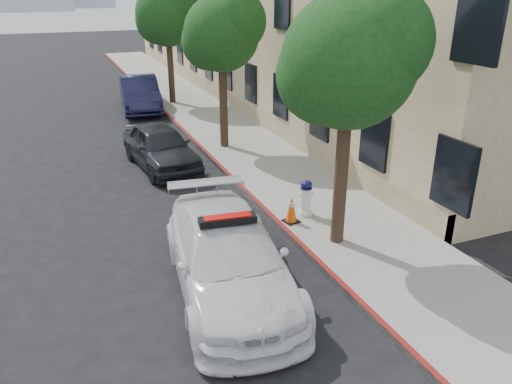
{
  "coord_description": "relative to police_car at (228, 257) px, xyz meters",
  "views": [
    {
      "loc": [
        -2.8,
        -10.83,
        5.7
      ],
      "look_at": [
        1.49,
        -0.45,
        1.0
      ],
      "focal_mm": 35.0,
      "sensor_mm": 36.0,
      "label": 1
    }
  ],
  "objects": [
    {
      "name": "curb_strip",
      "position": [
        2.11,
        12.77,
        -0.68
      ],
      "size": [
        0.12,
        50.0,
        0.15
      ],
      "primitive_type": "cube",
      "color": "maroon",
      "rests_on": "ground"
    },
    {
      "name": "traffic_cone",
      "position": [
        2.4,
        2.06,
        -0.26
      ],
      "size": [
        0.43,
        0.43,
        0.7
      ],
      "rotation": [
        0.0,
        0.0,
        0.21
      ],
      "color": "black",
      "rests_on": "sidewalk"
    },
    {
      "name": "fire_hydrant",
      "position": [
        2.93,
        2.31,
        -0.14
      ],
      "size": [
        0.39,
        0.37,
        0.95
      ],
      "rotation": [
        0.0,
        0.0,
        -0.05
      ],
      "color": "white",
      "rests_on": "sidewalk"
    },
    {
      "name": "tree_far",
      "position": [
        2.97,
        16.75,
        3.63
      ],
      "size": [
        3.1,
        3.0,
        5.81
      ],
      "color": "black",
      "rests_on": "sidewalk"
    },
    {
      "name": "tree_mid",
      "position": [
        2.97,
        8.75,
        3.4
      ],
      "size": [
        2.77,
        2.64,
        5.43
      ],
      "color": "black",
      "rests_on": "sidewalk"
    },
    {
      "name": "ground",
      "position": [
        0.05,
        2.77,
        -0.76
      ],
      "size": [
        120.0,
        120.0,
        0.0
      ],
      "primitive_type": "plane",
      "color": "black",
      "rests_on": "ground"
    },
    {
      "name": "parked_car_mid",
      "position": [
        0.37,
        7.77,
        -0.04
      ],
      "size": [
        2.14,
        4.37,
        1.44
      ],
      "primitive_type": "imported",
      "rotation": [
        0.0,
        0.0,
        0.11
      ],
      "color": "black",
      "rests_on": "ground"
    },
    {
      "name": "parked_car_far",
      "position": [
        1.25,
        16.31,
        0.05
      ],
      "size": [
        2.16,
        5.03,
        1.61
      ],
      "primitive_type": "imported",
      "rotation": [
        0.0,
        0.0,
        -0.09
      ],
      "color": "#151536",
      "rests_on": "ground"
    },
    {
      "name": "tree_near",
      "position": [
        2.97,
        0.75,
        3.52
      ],
      "size": [
        2.92,
        2.82,
        5.62
      ],
      "color": "black",
      "rests_on": "sidewalk"
    },
    {
      "name": "police_car",
      "position": [
        0.0,
        0.0,
        0.0
      ],
      "size": [
        2.75,
        5.42,
        1.66
      ],
      "rotation": [
        0.0,
        0.0,
        -0.13
      ],
      "color": "white",
      "rests_on": "ground"
    },
    {
      "name": "sidewalk",
      "position": [
        3.65,
        12.77,
        -0.68
      ],
      "size": [
        3.2,
        50.0,
        0.15
      ],
      "primitive_type": "cube",
      "color": "gray",
      "rests_on": "ground"
    }
  ]
}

